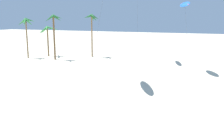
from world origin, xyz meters
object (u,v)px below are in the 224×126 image
(palm_tree_1, at_px, (26,25))
(palm_tree_2, at_px, (54,23))
(flying_kite_2, at_px, (185,4))
(palm_tree_0, at_px, (48,31))
(palm_tree_3, at_px, (92,21))

(palm_tree_1, distance_m, palm_tree_2, 7.07)
(palm_tree_2, xyz_separation_m, flying_kite_2, (26.63, -0.99, 3.21))
(palm_tree_0, xyz_separation_m, palm_tree_2, (4.35, -3.32, 1.82))
(palm_tree_0, xyz_separation_m, palm_tree_3, (9.97, 3.21, 2.37))
(flying_kite_2, bearing_deg, palm_tree_3, 160.31)
(palm_tree_1, relative_size, palm_tree_2, 0.93)
(palm_tree_0, bearing_deg, palm_tree_3, 17.85)
(palm_tree_1, height_order, flying_kite_2, flying_kite_2)
(palm_tree_1, height_order, palm_tree_3, palm_tree_3)
(palm_tree_0, xyz_separation_m, palm_tree_1, (-2.70, -3.85, 1.49))
(palm_tree_0, distance_m, palm_tree_2, 5.77)
(palm_tree_2, height_order, palm_tree_3, palm_tree_3)
(palm_tree_3, bearing_deg, palm_tree_0, -162.15)
(palm_tree_2, bearing_deg, palm_tree_3, 49.32)
(palm_tree_2, distance_m, flying_kite_2, 26.84)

